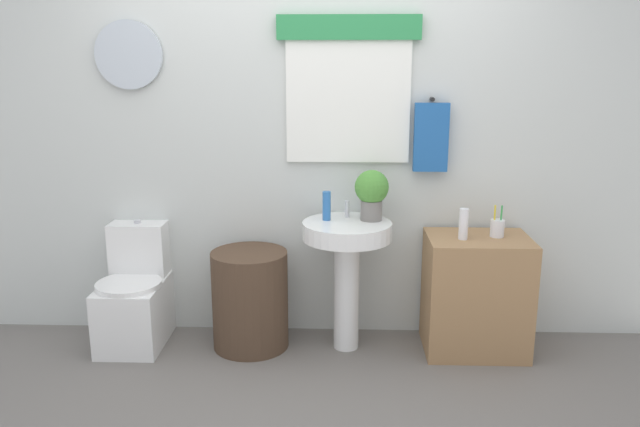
% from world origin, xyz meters
% --- Properties ---
extents(ground_plane, '(8.00, 8.00, 0.00)m').
position_xyz_m(ground_plane, '(0.00, 0.00, 0.00)').
color(ground_plane, slate).
extents(back_wall, '(4.40, 0.18, 2.60)m').
position_xyz_m(back_wall, '(0.00, 1.15, 1.31)').
color(back_wall, silver).
rests_on(back_wall, ground_plane).
extents(toilet, '(0.38, 0.51, 0.74)m').
position_xyz_m(toilet, '(-1.05, 0.88, 0.28)').
color(toilet, white).
rests_on(toilet, ground_plane).
extents(laundry_hamper, '(0.45, 0.45, 0.59)m').
position_xyz_m(laundry_hamper, '(-0.34, 0.85, 0.30)').
color(laundry_hamper, '#4C3828').
rests_on(laundry_hamper, ground_plane).
extents(pedestal_sink, '(0.52, 0.52, 0.78)m').
position_xyz_m(pedestal_sink, '(0.23, 0.85, 0.59)').
color(pedestal_sink, white).
rests_on(pedestal_sink, ground_plane).
extents(faucet, '(0.03, 0.03, 0.10)m').
position_xyz_m(faucet, '(0.23, 0.97, 0.83)').
color(faucet, silver).
rests_on(faucet, pedestal_sink).
extents(wooden_cabinet, '(0.59, 0.44, 0.69)m').
position_xyz_m(wooden_cabinet, '(1.00, 0.85, 0.35)').
color(wooden_cabinet, '#9E754C').
rests_on(wooden_cabinet, ground_plane).
extents(soap_bottle, '(0.05, 0.05, 0.17)m').
position_xyz_m(soap_bottle, '(0.11, 0.90, 0.86)').
color(soap_bottle, '#2D6BB7').
rests_on(soap_bottle, pedestal_sink).
extents(potted_plant, '(0.20, 0.20, 0.29)m').
position_xyz_m(potted_plant, '(0.37, 0.91, 0.95)').
color(potted_plant, slate).
rests_on(potted_plant, pedestal_sink).
extents(lotion_bottle, '(0.05, 0.05, 0.18)m').
position_xyz_m(lotion_bottle, '(0.89, 0.81, 0.78)').
color(lotion_bottle, white).
rests_on(lotion_bottle, wooden_cabinet).
extents(toothbrush_cup, '(0.08, 0.08, 0.19)m').
position_xyz_m(toothbrush_cup, '(1.10, 0.87, 0.75)').
color(toothbrush_cup, silver).
rests_on(toothbrush_cup, wooden_cabinet).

